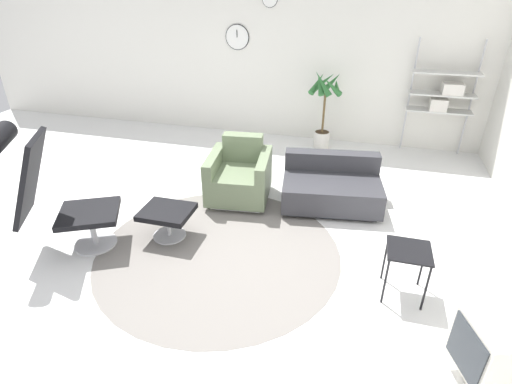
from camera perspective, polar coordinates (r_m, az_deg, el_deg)
name	(u,v)px	position (r m, az deg, el deg)	size (l,w,h in m)	color
ground_plane	(223,232)	(4.56, -4.71, -5.73)	(12.00, 12.00, 0.00)	white
wall_back	(285,54)	(6.99, 4.16, 19.01)	(12.00, 0.09, 2.80)	silver
round_rug	(219,252)	(4.26, -5.37, -8.47)	(2.55, 2.55, 0.01)	slate
lounge_chair	(46,185)	(4.40, -27.84, 0.92)	(1.13, 0.91, 1.35)	#BCBCC1
ottoman	(167,216)	(4.44, -12.56, -3.32)	(0.54, 0.46, 0.35)	#BCBCC1
armchair_red	(240,177)	(5.09, -2.36, 2.11)	(0.84, 0.88, 0.77)	silver
couch_low	(331,187)	(5.07, 10.67, 0.64)	(1.29, 0.97, 0.59)	black
side_table	(408,256)	(3.74, 20.92, -8.51)	(0.37, 0.37, 0.49)	black
crt_television	(500,353)	(3.32, 31.53, -18.98)	(0.61, 0.56, 0.59)	beige
potted_plant	(324,107)	(6.63, 9.74, 11.89)	(0.56, 0.56, 1.29)	silver
shelf_unit	(444,95)	(6.82, 25.25, 12.45)	(0.95, 0.28, 1.76)	#BCBCC1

